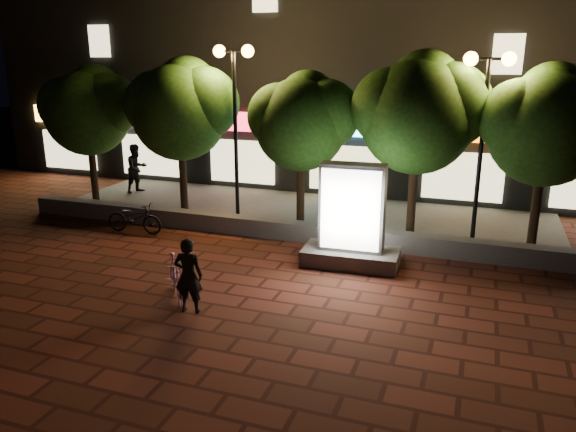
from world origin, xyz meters
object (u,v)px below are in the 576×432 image
at_px(street_lamp_right, 486,99).
at_px(pedestrian, 137,168).
at_px(tree_right, 420,109).
at_px(tree_left, 182,106).
at_px(tree_far_left, 90,108).
at_px(scooter_parked, 134,218).
at_px(tree_far_right, 549,121).
at_px(rider, 188,275).
at_px(ad_kiosk, 352,225).
at_px(scooter_pink, 176,278).
at_px(street_lamp_left, 234,89).
at_px(tree_mid, 303,118).

bearing_deg(street_lamp_right, pedestrian, 171.25).
xyz_separation_m(tree_right, street_lamp_right, (1.64, -0.26, 0.33)).
height_order(tree_left, pedestrian, tree_left).
bearing_deg(tree_far_left, scooter_parked, -37.69).
xyz_separation_m(tree_right, tree_far_right, (3.20, -0.00, -0.20)).
distance_m(street_lamp_right, rider, 8.69).
xyz_separation_m(ad_kiosk, scooter_pink, (-3.00, -3.21, -0.55)).
distance_m(tree_right, street_lamp_left, 5.38).
bearing_deg(street_lamp_left, pedestrian, 159.45).
bearing_deg(tree_far_right, tree_far_left, -180.00).
distance_m(tree_mid, tree_far_right, 6.50).
bearing_deg(tree_far_right, ad_kiosk, -146.78).
distance_m(tree_far_right, pedestrian, 13.73).
bearing_deg(tree_left, tree_mid, -0.00).
distance_m(tree_left, street_lamp_right, 8.96).
xyz_separation_m(tree_far_right, scooter_parked, (-10.81, -2.46, -2.92)).
height_order(tree_far_left, street_lamp_left, street_lamp_left).
relative_size(tree_left, tree_far_right, 1.03).
xyz_separation_m(ad_kiosk, scooter_parked, (-6.48, 0.37, -0.57)).
bearing_deg(scooter_pink, tree_right, 16.30).
bearing_deg(rider, scooter_parked, -55.43).
relative_size(street_lamp_left, rider, 3.31).
distance_m(ad_kiosk, scooter_parked, 6.52).
relative_size(tree_far_left, scooter_parked, 2.69).
xyz_separation_m(street_lamp_left, pedestrian, (-4.88, 1.83, -3.05)).
relative_size(tree_far_left, rider, 2.96).
xyz_separation_m(tree_far_left, tree_far_right, (14.00, 0.00, 0.08)).
height_order(tree_far_left, ad_kiosk, tree_far_left).
bearing_deg(scooter_parked, ad_kiosk, -96.38).
xyz_separation_m(tree_far_right, scooter_pink, (-7.33, -6.04, -2.90)).
bearing_deg(tree_mid, tree_far_left, 180.00).
bearing_deg(tree_far_left, street_lamp_left, -2.76).
distance_m(ad_kiosk, scooter_pink, 4.43).
relative_size(tree_far_right, ad_kiosk, 1.89).
distance_m(tree_far_left, pedestrian, 2.85).
distance_m(tree_far_right, street_lamp_right, 1.66).
bearing_deg(tree_far_left, tree_right, 0.00).
bearing_deg(scooter_pink, tree_left, 78.33).
bearing_deg(tree_left, tree_right, 0.00).
bearing_deg(street_lamp_right, rider, -129.95).
height_order(tree_far_left, rider, tree_far_left).
bearing_deg(tree_mid, street_lamp_left, -172.69).
relative_size(tree_far_right, scooter_pink, 3.06).
bearing_deg(scooter_pink, tree_far_right, 0.18).
relative_size(scooter_pink, rider, 0.99).
height_order(street_lamp_right, scooter_parked, street_lamp_right).
bearing_deg(tree_mid, rider, -92.30).
bearing_deg(tree_far_left, tree_far_right, 0.00).
xyz_separation_m(tree_mid, scooter_pink, (-0.83, -6.04, -2.75)).
xyz_separation_m(street_lamp_left, street_lamp_right, (7.00, 0.00, -0.13)).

